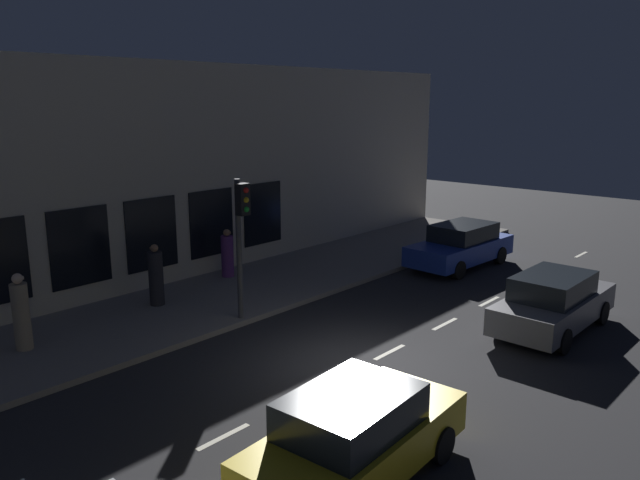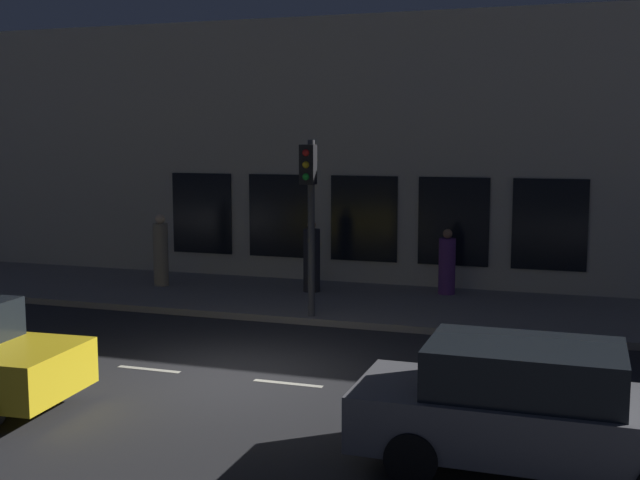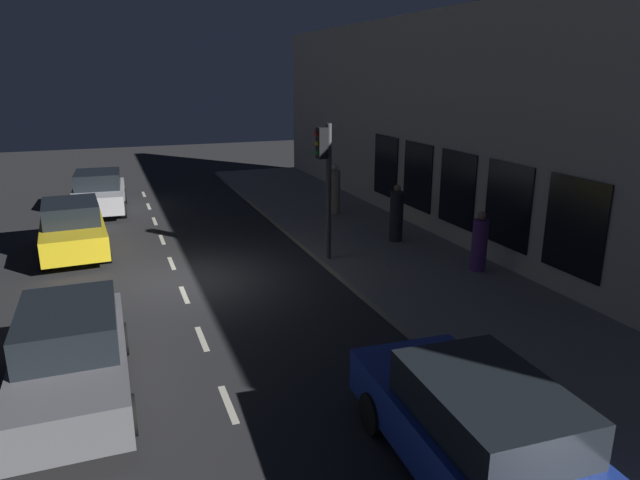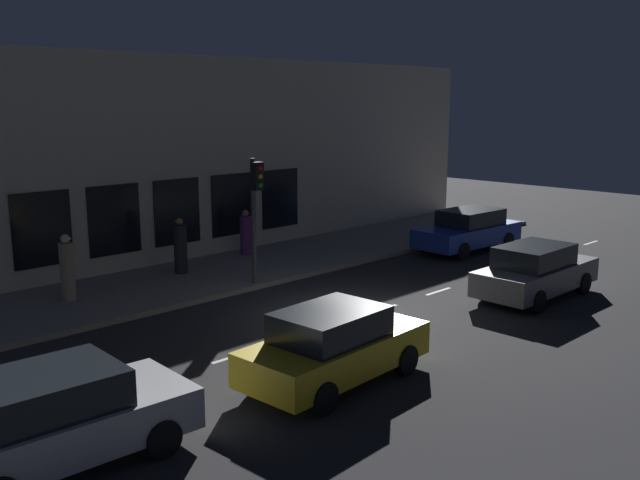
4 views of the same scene
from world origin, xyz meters
name	(u,v)px [view 4 (image 4 of 4)]	position (x,y,z in m)	size (l,w,h in m)	color
ground_plane	(358,317)	(0.00, 0.00, 0.00)	(60.00, 60.00, 0.00)	#28282B
sidewalk	(217,274)	(6.25, 0.00, 0.07)	(4.50, 32.00, 0.15)	gray
building_facade	(170,162)	(8.80, 0.00, 3.59)	(0.65, 32.00, 7.20)	beige
lane_centre_line	(383,309)	(0.00, -1.00, 0.00)	(0.12, 27.20, 0.01)	beige
traffic_light	(256,200)	(4.16, 0.04, 2.74)	(0.50, 0.32, 3.83)	#424244
parked_car_0	(468,230)	(2.72, -9.24, 0.79)	(2.09, 4.68, 1.58)	#1E389E
parked_car_1	(536,271)	(-2.37, -5.06, 0.79)	(1.85, 4.44, 1.58)	slate
parked_car_2	(57,418)	(-1.84, 9.10, 0.79)	(2.12, 4.24, 1.58)	#B7B7BC
parked_car_3	(334,346)	(-2.62, 3.63, 0.79)	(2.04, 4.30, 1.58)	gold
pedestrian_0	(181,248)	(6.93, 0.94, 0.98)	(0.59, 0.59, 1.81)	#232328
pedestrian_1	(67,270)	(6.47, 4.98, 1.02)	(0.46, 0.46, 1.89)	gray
pedestrian_2	(246,234)	(7.68, -2.36, 0.89)	(0.59, 0.59, 1.63)	#5B2D70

